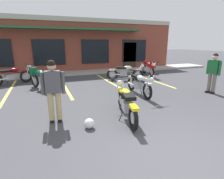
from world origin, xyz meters
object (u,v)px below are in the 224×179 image
Objects in this scene: motorcycle_red_sportbike at (125,72)px; person_in_black_shirt at (213,71)px; motorcycle_foreground_classic at (126,103)px; motorcycle_green_cafe_racer at (149,68)px; motorcycle_black_cruiser at (12,76)px; motorcycle_orange_scrambler at (139,84)px; motorcycle_silver_naked at (41,78)px; helmet_on_pavement at (89,123)px; person_in_shorts_foreground at (53,88)px.

person_in_black_shirt is (2.27, -3.71, 0.49)m from motorcycle_red_sportbike.
motorcycle_green_cafe_racer is at bearing 52.24° from motorcycle_foreground_classic.
motorcycle_green_cafe_racer is (7.85, -0.45, 0.07)m from motorcycle_black_cruiser.
motorcycle_green_cafe_racer is 4.50m from motorcycle_orange_scrambler.
motorcycle_red_sportbike and motorcycle_silver_naked have the same top height.
person_in_black_shirt is 6.44× the size of helmet_on_pavement.
person_in_shorts_foreground reaches higher than motorcycle_foreground_classic.
helmet_on_pavement is at bearing -140.58° from motorcycle_orange_scrambler.
motorcycle_black_cruiser is at bearing 176.70° from motorcycle_green_cafe_racer.
motorcycle_red_sportbike is at bearing 121.41° from person_in_black_shirt.
motorcycle_black_cruiser reaches higher than helmet_on_pavement.
motorcycle_red_sportbike is at bearing -11.59° from motorcycle_black_cruiser.
motorcycle_foreground_classic is at bearing -59.05° from motorcycle_black_cruiser.
motorcycle_foreground_classic is 6.96m from motorcycle_black_cruiser.
motorcycle_silver_naked is at bearing 102.90° from helmet_on_pavement.
motorcycle_red_sportbike is 5.96m from motorcycle_black_cruiser.
person_in_black_shirt is at bearing -58.59° from motorcycle_red_sportbike.
person_in_shorts_foreground is at bearing -133.92° from motorcycle_red_sportbike.
motorcycle_foreground_classic reaches higher than helmet_on_pavement.
motorcycle_red_sportbike is at bearing 75.28° from motorcycle_orange_scrambler.
person_in_shorts_foreground reaches higher than motorcycle_black_cruiser.
motorcycle_black_cruiser is 0.92× the size of motorcycle_orange_scrambler.
motorcycle_silver_naked is (-4.45, -0.42, 0.07)m from motorcycle_red_sportbike.
motorcycle_orange_scrambler is 8.11× the size of helmet_on_pavement.
person_in_shorts_foreground reaches higher than motorcycle_red_sportbike.
motorcycle_green_cafe_racer reaches higher than helmet_on_pavement.
person_in_black_shirt is (3.01, -0.89, 0.49)m from motorcycle_orange_scrambler.
motorcycle_red_sportbike reaches higher than helmet_on_pavement.
motorcycle_orange_scrambler is (-2.75, -3.56, -0.07)m from motorcycle_green_cafe_racer.
person_in_black_shirt is at bearing -86.72° from motorcycle_green_cafe_racer.
motorcycle_red_sportbike and motorcycle_green_cafe_racer have the same top height.
motorcycle_orange_scrambler is at bearing 163.51° from person_in_black_shirt.
motorcycle_foreground_classic is 1.04× the size of motorcycle_red_sportbike.
motorcycle_black_cruiser and motorcycle_green_cafe_racer have the same top height.
motorcycle_foreground_classic and motorcycle_orange_scrambler have the same top height.
motorcycle_red_sportbike is at bearing -159.66° from motorcycle_green_cafe_racer.
motorcycle_red_sportbike and motorcycle_black_cruiser have the same top height.
motorcycle_foreground_classic is at bearing -127.94° from motorcycle_orange_scrambler.
motorcycle_foreground_classic is 1.09× the size of motorcycle_silver_naked.
person_in_shorts_foreground reaches higher than helmet_on_pavement.
motorcycle_red_sportbike is 2.92m from motorcycle_orange_scrambler.
person_in_black_shirt reaches higher than helmet_on_pavement.
person_in_black_shirt reaches higher than motorcycle_red_sportbike.
motorcycle_orange_scrambler is at bearing 23.62° from person_in_shorts_foreground.
motorcycle_foreground_classic is 1.08× the size of motorcycle_black_cruiser.
person_in_shorts_foreground is (-6.42, -0.60, 0.00)m from person_in_black_shirt.
motorcycle_green_cafe_racer is 1.24× the size of person_in_shorts_foreground.
motorcycle_silver_naked is at bearing 147.12° from motorcycle_orange_scrambler.
motorcycle_foreground_classic and motorcycle_red_sportbike have the same top height.
motorcycle_red_sportbike is 1.20× the size of person_in_shorts_foreground.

